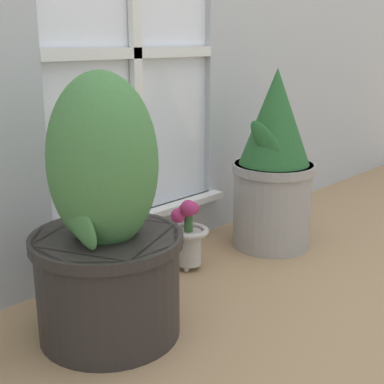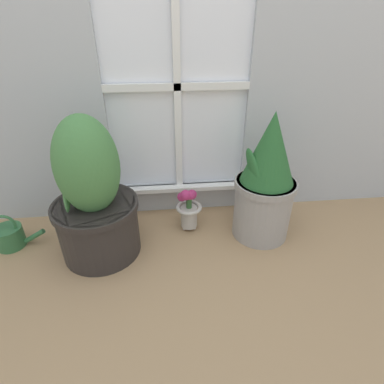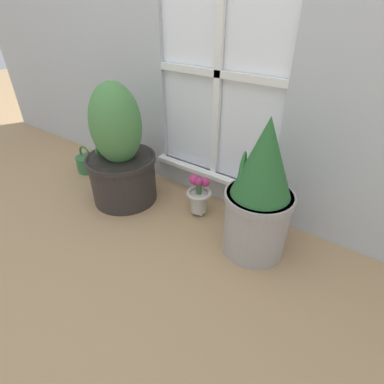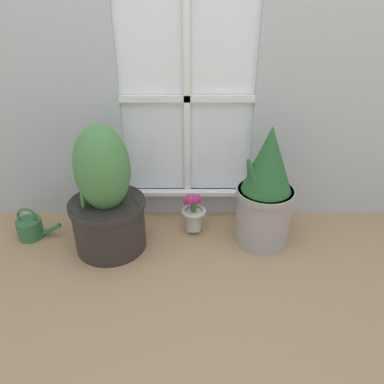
{
  "view_description": "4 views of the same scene",
  "coord_description": "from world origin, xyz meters",
  "views": [
    {
      "loc": [
        -1.2,
        -0.79,
        0.76
      ],
      "look_at": [
        -0.03,
        0.31,
        0.3
      ],
      "focal_mm": 50.0,
      "sensor_mm": 36.0,
      "label": 1
    },
    {
      "loc": [
        -0.08,
        -0.94,
        1.03
      ],
      "look_at": [
        0.04,
        0.29,
        0.29
      ],
      "focal_mm": 28.0,
      "sensor_mm": 36.0,
      "label": 2
    },
    {
      "loc": [
        0.81,
        -0.74,
        1.04
      ],
      "look_at": [
        0.06,
        0.29,
        0.2
      ],
      "focal_mm": 28.0,
      "sensor_mm": 36.0,
      "label": 3
    },
    {
      "loc": [
        0.03,
        -1.4,
        1.27
      ],
      "look_at": [
        0.02,
        0.31,
        0.3
      ],
      "focal_mm": 35.0,
      "sensor_mm": 36.0,
      "label": 4
    }
  ],
  "objects": [
    {
      "name": "ground_plane",
      "position": [
        0.0,
        0.0,
        0.0
      ],
      "size": [
        10.0,
        10.0,
        0.0
      ],
      "primitive_type": "plane",
      "color": "tan"
    },
    {
      "name": "flower_vase",
      "position": [
        0.03,
        0.39,
        0.13
      ],
      "size": [
        0.14,
        0.14,
        0.25
      ],
      "color": "#BCB7AD",
      "rests_on": "ground_plane"
    },
    {
      "name": "watering_can",
      "position": [
        -0.88,
        0.33,
        0.06
      ],
      "size": [
        0.25,
        0.14,
        0.19
      ],
      "color": "#336B3D",
      "rests_on": "ground_plane"
    },
    {
      "name": "potted_plant_left",
      "position": [
        -0.41,
        0.25,
        0.29
      ],
      "size": [
        0.4,
        0.4,
        0.7
      ],
      "color": "#2D2826",
      "rests_on": "ground_plane"
    },
    {
      "name": "potted_plant_right",
      "position": [
        0.41,
        0.31,
        0.32
      ],
      "size": [
        0.31,
        0.31,
        0.67
      ],
      "color": "#9E9993",
      "rests_on": "ground_plane"
    }
  ]
}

